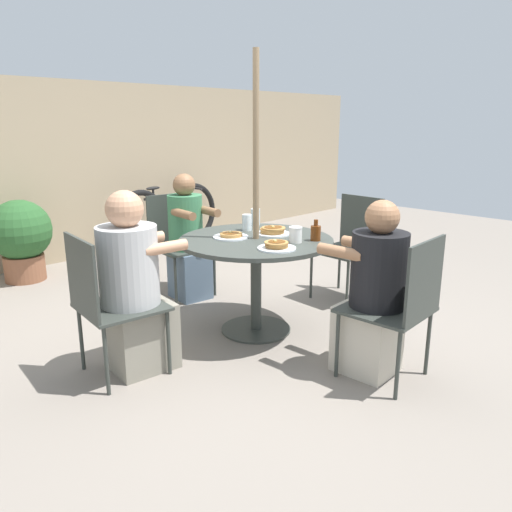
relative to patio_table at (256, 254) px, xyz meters
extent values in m
plane|color=gray|center=(0.00, 0.00, -0.60)|extent=(12.00, 12.00, 0.00)
cube|color=tan|center=(0.00, 2.94, 0.39)|extent=(10.00, 0.06, 1.98)
cylinder|color=#383D38|center=(0.00, 0.00, -0.59)|extent=(0.53, 0.53, 0.01)
cylinder|color=#383D38|center=(0.00, 0.00, -0.26)|extent=(0.08, 0.08, 0.69)
cylinder|color=#383D38|center=(0.00, 0.00, 0.10)|extent=(1.12, 1.12, 0.03)
cylinder|color=#846B4C|center=(0.00, 0.00, 0.40)|extent=(0.05, 0.05, 2.01)
cylinder|color=#333833|center=(0.29, 0.82, -0.39)|extent=(0.02, 0.02, 0.43)
cylinder|color=#333833|center=(-0.10, 0.87, -0.39)|extent=(0.02, 0.02, 0.43)
cylinder|color=#333833|center=(0.34, 1.22, -0.39)|extent=(0.02, 0.02, 0.43)
cylinder|color=#333833|center=(-0.06, 1.27, -0.39)|extent=(0.02, 0.02, 0.43)
cube|color=#333833|center=(0.12, 1.05, -0.17)|extent=(0.52, 0.52, 0.02)
cube|color=#333833|center=(0.14, 1.27, 0.07)|extent=(0.45, 0.07, 0.45)
cube|color=slate|center=(0.10, 0.94, -0.39)|extent=(0.32, 0.35, 0.43)
cylinder|color=#38754C|center=(0.11, 0.99, 0.07)|extent=(0.30, 0.30, 0.50)
sphere|color=brown|center=(0.11, 0.99, 0.41)|extent=(0.19, 0.19, 0.19)
cylinder|color=brown|center=(0.21, 0.79, 0.19)|extent=(0.10, 0.30, 0.07)
cylinder|color=brown|center=(-0.03, 0.82, 0.19)|extent=(0.10, 0.30, 0.07)
cylinder|color=#333833|center=(-0.82, 0.29, -0.39)|extent=(0.02, 0.02, 0.43)
cylinder|color=#333833|center=(-0.87, -0.10, -0.39)|extent=(0.02, 0.02, 0.43)
cylinder|color=#333833|center=(-1.22, 0.34, -0.39)|extent=(0.02, 0.02, 0.43)
cylinder|color=#333833|center=(-1.27, -0.06, -0.39)|extent=(0.02, 0.02, 0.43)
cube|color=#333833|center=(-1.05, 0.12, -0.17)|extent=(0.52, 0.52, 0.02)
cube|color=#333833|center=(-1.27, 0.14, 0.07)|extent=(0.07, 0.45, 0.45)
cube|color=gray|center=(-0.93, 0.11, -0.39)|extent=(0.42, 0.39, 0.43)
cylinder|color=#B2B2B2|center=(-0.99, 0.11, 0.08)|extent=(0.36, 0.36, 0.51)
sphere|color=tan|center=(-0.99, 0.11, 0.43)|extent=(0.23, 0.23, 0.23)
cylinder|color=tan|center=(-0.79, 0.24, 0.20)|extent=(0.29, 0.10, 0.07)
cylinder|color=tan|center=(-0.83, -0.05, 0.20)|extent=(0.29, 0.10, 0.07)
cylinder|color=#333833|center=(-0.16, -0.86, -0.39)|extent=(0.02, 0.02, 0.43)
cylinder|color=#333833|center=(0.24, -0.84, -0.39)|extent=(0.02, 0.02, 0.43)
cylinder|color=#333833|center=(-0.14, -1.26, -0.39)|extent=(0.02, 0.02, 0.43)
cylinder|color=#333833|center=(0.26, -1.24, -0.39)|extent=(0.02, 0.02, 0.43)
cube|color=#333833|center=(0.05, -1.05, -0.17)|extent=(0.49, 0.49, 0.02)
cube|color=#333833|center=(0.07, -1.28, 0.07)|extent=(0.45, 0.04, 0.45)
cube|color=beige|center=(0.05, -0.94, -0.39)|extent=(0.34, 0.37, 0.43)
cylinder|color=black|center=(0.05, -0.99, 0.06)|extent=(0.34, 0.34, 0.48)
sphere|color=#A3704C|center=(0.05, -0.99, 0.39)|extent=(0.20, 0.20, 0.20)
cylinder|color=#A3704C|center=(-0.09, -0.81, 0.18)|extent=(0.09, 0.31, 0.07)
cylinder|color=#A3704C|center=(0.18, -0.80, 0.18)|extent=(0.09, 0.31, 0.07)
cylinder|color=#333833|center=(0.84, -0.24, -0.39)|extent=(0.02, 0.02, 0.43)
cylinder|color=#333833|center=(0.86, 0.16, -0.39)|extent=(0.02, 0.02, 0.43)
cylinder|color=#333833|center=(1.24, -0.25, -0.39)|extent=(0.02, 0.02, 0.43)
cylinder|color=#333833|center=(1.26, 0.15, -0.39)|extent=(0.02, 0.02, 0.43)
cube|color=#333833|center=(1.05, -0.05, -0.17)|extent=(0.49, 0.49, 0.02)
cube|color=#333833|center=(1.28, -0.06, 0.07)|extent=(0.04, 0.45, 0.45)
cylinder|color=white|center=(-0.13, -0.32, 0.12)|extent=(0.26, 0.26, 0.01)
cylinder|color=#AD7A3D|center=(-0.12, -0.32, 0.13)|extent=(0.15, 0.15, 0.01)
cylinder|color=#AD7A3D|center=(-0.12, -0.31, 0.14)|extent=(0.15, 0.15, 0.01)
cylinder|color=#AD7A3D|center=(-0.12, -0.32, 0.15)|extent=(0.15, 0.15, 0.01)
cylinder|color=#AD7A3D|center=(-0.13, -0.32, 0.16)|extent=(0.16, 0.16, 0.01)
ellipsoid|color=brown|center=(-0.13, -0.32, 0.17)|extent=(0.12, 0.11, 0.00)
cube|color=#F4E084|center=(-0.13, -0.31, 0.17)|extent=(0.02, 0.02, 0.01)
cylinder|color=white|center=(-0.11, 0.15, 0.12)|extent=(0.26, 0.26, 0.01)
cylinder|color=#AD7A3D|center=(-0.11, 0.14, 0.13)|extent=(0.16, 0.16, 0.01)
cylinder|color=#AD7A3D|center=(-0.11, 0.14, 0.14)|extent=(0.16, 0.16, 0.01)
ellipsoid|color=brown|center=(-0.11, 0.15, 0.15)|extent=(0.12, 0.11, 0.00)
cube|color=#F4E084|center=(-0.11, 0.15, 0.16)|extent=(0.02, 0.02, 0.01)
cylinder|color=white|center=(0.19, 0.01, 0.12)|extent=(0.26, 0.26, 0.01)
cylinder|color=#AD7A3D|center=(0.18, 0.01, 0.13)|extent=(0.18, 0.18, 0.01)
cylinder|color=#AD7A3D|center=(0.18, 0.01, 0.14)|extent=(0.18, 0.18, 0.01)
cylinder|color=#AD7A3D|center=(0.18, 0.01, 0.15)|extent=(0.18, 0.18, 0.01)
cylinder|color=#AD7A3D|center=(0.19, 0.00, 0.16)|extent=(0.18, 0.18, 0.01)
ellipsoid|color=brown|center=(0.19, 0.01, 0.17)|extent=(0.14, 0.13, 0.00)
cube|color=#F4E084|center=(0.18, 0.00, 0.18)|extent=(0.02, 0.02, 0.01)
cylinder|color=#602D0F|center=(0.25, -0.35, 0.17)|extent=(0.07, 0.07, 0.11)
cylinder|color=#602D0F|center=(0.25, -0.35, 0.24)|extent=(0.03, 0.03, 0.05)
torus|color=#602D0F|center=(0.29, -0.35, 0.18)|extent=(0.05, 0.01, 0.05)
cylinder|color=white|center=(0.11, -0.28, 0.16)|extent=(0.09, 0.09, 0.10)
cylinder|color=white|center=(0.11, -0.28, 0.22)|extent=(0.09, 0.09, 0.01)
cylinder|color=silver|center=(0.15, 0.25, 0.18)|extent=(0.07, 0.07, 0.13)
cylinder|color=silver|center=(0.35, 0.35, 0.18)|extent=(0.08, 0.08, 0.13)
torus|color=black|center=(0.64, 2.58, -0.22)|extent=(0.78, 0.13, 0.77)
torus|color=black|center=(1.48, 2.65, -0.22)|extent=(0.78, 0.13, 0.77)
cylinder|color=#232326|center=(1.06, 2.61, 0.05)|extent=(0.69, 0.09, 0.03)
cylinder|color=#232326|center=(1.23, 2.63, -0.08)|extent=(0.52, 0.07, 0.29)
cylinder|color=#232326|center=(0.85, 2.60, 0.10)|extent=(0.03, 0.03, 0.11)
ellipsoid|color=black|center=(0.85, 2.60, 0.17)|extent=(0.20, 0.09, 0.04)
cylinder|color=#232326|center=(1.44, 2.64, 0.12)|extent=(0.06, 0.44, 0.03)
cylinder|color=brown|center=(-0.75, 2.52, -0.47)|extent=(0.39, 0.39, 0.26)
sphere|color=#285628|center=(-0.75, 2.52, -0.09)|extent=(0.60, 0.60, 0.60)
camera|label=1|loc=(-2.49, -2.49, 0.93)|focal=35.00mm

